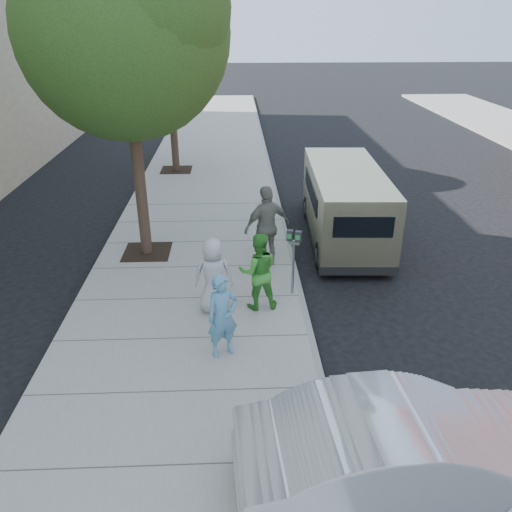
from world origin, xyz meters
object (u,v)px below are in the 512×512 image
tree_near (125,24)px  parking_meter (294,249)px  person_officer (222,316)px  van (344,203)px  person_green_shirt (258,271)px  person_striped_polo (267,227)px  tree_far (168,41)px  person_gray_shirt (213,276)px  sedan (409,453)px

tree_near → parking_meter: size_ratio=5.01×
tree_near → person_officer: 6.68m
tree_near → van: (5.27, 0.97, -4.48)m
van → person_green_shirt: 4.56m
person_striped_polo → person_green_shirt: bearing=56.1°
person_striped_polo → tree_far: bearing=-95.4°
tree_near → van: bearing=10.4°
tree_near → person_officer: bearing=-65.4°
parking_meter → person_gray_shirt: size_ratio=0.92×
tree_far → person_officer: tree_far is taller
person_striped_polo → van: bearing=-165.9°
person_gray_shirt → tree_near: bearing=-60.3°
tree_near → parking_meter: bearing=-33.1°
sedan → person_gray_shirt: size_ratio=2.71×
van → person_gray_shirt: van is taller
person_gray_shirt → person_officer: bearing=95.9°
tree_far → person_officer: 12.79m
person_green_shirt → person_gray_shirt: (-0.91, -0.12, -0.02)m
tree_far → tree_near: bearing=-90.0°
person_officer → person_green_shirt: size_ratio=0.95×
tree_far → sedan: tree_far is taller
tree_far → person_officer: bearing=-80.5°
tree_near → person_striped_polo: tree_near is taller
van → person_gray_shirt: 5.21m
van → person_officer: bearing=-118.6°
sedan → person_striped_polo: (-1.39, 6.50, 0.43)m
tree_far → sedan: (4.42, -14.96, -4.16)m
van → person_striped_polo: (-2.25, -1.83, 0.09)m
person_officer → person_green_shirt: person_green_shirt is taller
person_gray_shirt → person_striped_polo: size_ratio=0.80×
parking_meter → van: bearing=83.4°
tree_far → person_striped_polo: size_ratio=3.21×
person_green_shirt → person_gray_shirt: bearing=2.0°
parking_meter → person_green_shirt: person_green_shirt is taller
person_officer → tree_near: bearing=89.3°
person_striped_polo → tree_near: bearing=-41.0°
sedan → van: bearing=-10.1°
person_officer → person_green_shirt: (0.71, 1.59, 0.04)m
person_green_shirt → person_striped_polo: person_striped_polo is taller
tree_far → person_striped_polo: 9.73m
parking_meter → person_green_shirt: 0.98m
tree_far → person_officer: size_ratio=4.07×
person_striped_polo → person_officer: bearing=49.1°
tree_near → person_striped_polo: 5.40m
sedan → person_green_shirt: person_green_shirt is taller
tree_near → van: 6.98m
parking_meter → person_striped_polo: bearing=130.6°
parking_meter → van: (1.77, 3.25, -0.17)m
tree_near → person_striped_polo: bearing=-15.9°
parking_meter → person_officer: 2.61m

